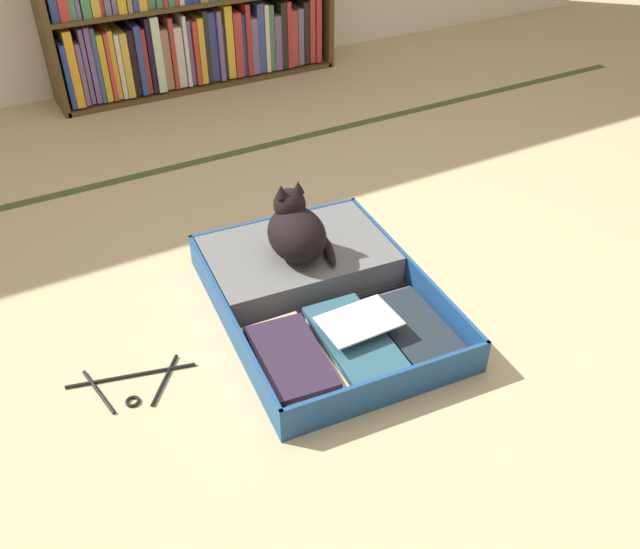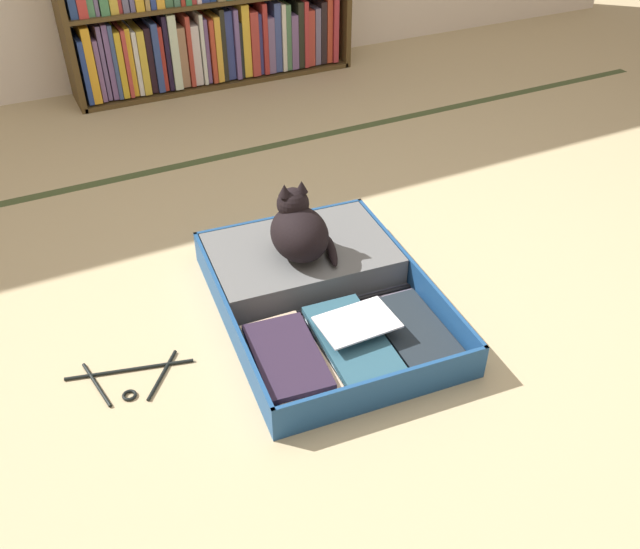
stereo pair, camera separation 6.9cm
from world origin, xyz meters
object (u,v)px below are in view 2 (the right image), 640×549
bookshelf (209,3)px  black_cat (298,230)px  clothes_hanger (130,378)px  open_suitcase (315,289)px

bookshelf → black_cat: bookshelf is taller
bookshelf → clothes_hanger: bearing=-115.3°
black_cat → clothes_hanger: (-0.63, -0.20, -0.20)m
open_suitcase → black_cat: 0.20m
black_cat → bookshelf: bearing=79.1°
black_cat → clothes_hanger: size_ratio=0.71×
bookshelf → open_suitcase: (-0.36, -2.01, -0.37)m
bookshelf → black_cat: (-0.36, -1.89, -0.21)m
bookshelf → open_suitcase: 2.07m
bookshelf → open_suitcase: size_ratio=1.67×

